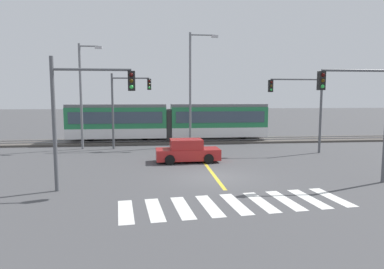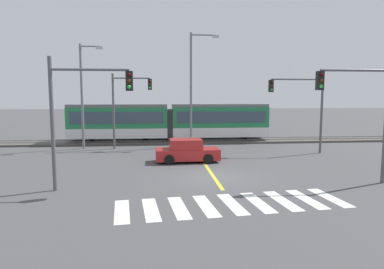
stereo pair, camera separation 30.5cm
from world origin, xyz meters
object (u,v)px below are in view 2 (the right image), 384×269
object	(u,v)px
traffic_light_near_left	(80,104)
sedan_crossing	(187,151)
street_lamp_west	(84,90)
traffic_light_near_right	(363,104)
light_rail_tram	(170,121)
street_lamp_centre	(193,83)
traffic_light_far_left	(126,100)
traffic_light_mid_right	(304,101)

from	to	relation	value
traffic_light_near_left	sedan_crossing	bearing A→B (deg)	49.42
street_lamp_west	traffic_light_near_right	bearing A→B (deg)	-39.09
light_rail_tram	street_lamp_west	world-z (taller)	street_lamp_west
sedan_crossing	street_lamp_centre	xyz separation A→B (m)	(1.16, 7.15, 4.79)
traffic_light_near_right	street_lamp_west	distance (m)	20.63
light_rail_tram	sedan_crossing	xyz separation A→B (m)	(0.82, -9.90, -1.35)
light_rail_tram	traffic_light_near_left	distance (m)	17.00
light_rail_tram	street_lamp_centre	world-z (taller)	street_lamp_centre
light_rail_tram	street_lamp_west	bearing A→B (deg)	-154.22
light_rail_tram	traffic_light_near_left	bearing A→B (deg)	-105.87
light_rail_tram	traffic_light_near_left	size ratio (longest dim) A/B	3.02
traffic_light_near_left	light_rail_tram	bearing A→B (deg)	74.13
sedan_crossing	traffic_light_far_left	size ratio (longest dim) A/B	0.69
traffic_light_mid_right	street_lamp_centre	bearing A→B (deg)	149.24
traffic_light_far_left	traffic_light_near_right	world-z (taller)	traffic_light_far_left
traffic_light_mid_right	street_lamp_west	distance (m)	17.42
light_rail_tram	traffic_light_near_right	world-z (taller)	traffic_light_near_right
traffic_light_far_left	street_lamp_west	distance (m)	3.52
light_rail_tram	traffic_light_far_left	distance (m)	5.59
traffic_light_near_right	light_rail_tram	bearing A→B (deg)	118.44
sedan_crossing	traffic_light_near_right	distance (m)	10.89
traffic_light_mid_right	traffic_light_near_left	size ratio (longest dim) A/B	0.98
light_rail_tram	traffic_light_near_right	distance (m)	18.78
traffic_light_mid_right	traffic_light_near_left	world-z (taller)	traffic_light_near_left
sedan_crossing	traffic_light_near_right	size ratio (longest dim) A/B	0.72
traffic_light_far_left	traffic_light_near_left	distance (m)	12.59
sedan_crossing	traffic_light_near_left	xyz separation A→B (m)	(-5.44, -6.35, 3.29)
light_rail_tram	traffic_light_mid_right	distance (m)	12.48
traffic_light_mid_right	traffic_light_near_left	xyz separation A→B (m)	(-14.46, -8.83, -0.03)
traffic_light_far_left	sedan_crossing	bearing A→B (deg)	-54.09
sedan_crossing	street_lamp_centre	distance (m)	8.69
traffic_light_near_left	street_lamp_west	distance (m)	13.08
traffic_light_far_left	traffic_light_mid_right	world-z (taller)	traffic_light_far_left
light_rail_tram	traffic_light_far_left	size ratio (longest dim) A/B	2.99
sedan_crossing	street_lamp_west	distance (m)	11.02
traffic_light_mid_right	traffic_light_near_left	distance (m)	16.94
street_lamp_west	traffic_light_mid_right	bearing A→B (deg)	-13.25
light_rail_tram	traffic_light_far_left	xyz separation A→B (m)	(-3.67, -3.69, 2.03)
traffic_light_near_right	street_lamp_west	size ratio (longest dim) A/B	0.69
traffic_light_far_left	traffic_light_near_left	world-z (taller)	traffic_light_far_left
sedan_crossing	traffic_light_near_left	bearing A→B (deg)	-130.58
traffic_light_far_left	street_lamp_centre	bearing A→B (deg)	9.53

